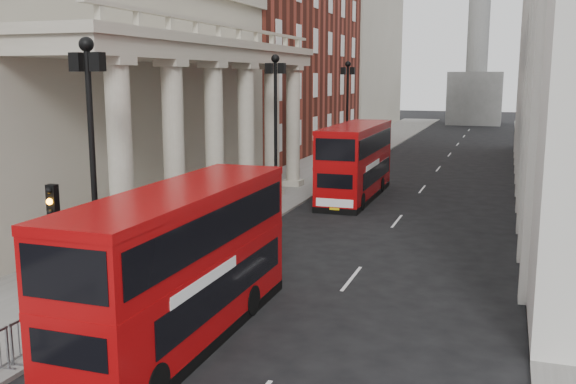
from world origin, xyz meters
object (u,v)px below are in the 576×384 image
object	(u,v)px
pedestrian_b	(191,206)
bus_far	(356,160)
lamp_post_south	(92,158)
traffic_light	(54,232)
pedestrian_c	(263,189)
monument_column	(479,18)
bus_near	(182,262)
lamp_post_mid	(276,122)
pedestrian_a	(158,215)
lamp_post_north	(347,108)

from	to	relation	value
pedestrian_b	bus_far	bearing A→B (deg)	-117.22
lamp_post_south	pedestrian_b	xyz separation A→B (m)	(-2.99, 11.92, -3.95)
traffic_light	pedestrian_c	size ratio (longest dim) A/B	2.65
bus_far	monument_column	bearing A→B (deg)	86.57
bus_near	lamp_post_south	bearing A→B (deg)	165.09
bus_far	pedestrian_c	world-z (taller)	bus_far
lamp_post_mid	pedestrian_b	xyz separation A→B (m)	(-2.99, -4.08, -3.95)
bus_far	pedestrian_c	bearing A→B (deg)	-138.44
lamp_post_mid	pedestrian_a	distance (m)	8.56
monument_column	traffic_light	xyz separation A→B (m)	(-6.50, -90.02, -12.88)
pedestrian_b	pedestrian_a	bearing A→B (deg)	89.78
bus_near	bus_far	size ratio (longest dim) A/B	0.97
monument_column	bus_near	world-z (taller)	monument_column
pedestrian_b	pedestrian_c	size ratio (longest dim) A/B	1.03
lamp_post_mid	traffic_light	xyz separation A→B (m)	(0.10, -18.02, -1.80)
monument_column	lamp_post_south	distance (m)	88.94
traffic_light	lamp_post_mid	bearing A→B (deg)	90.32
bus_near	pedestrian_a	world-z (taller)	bus_near
lamp_post_north	pedestrian_c	size ratio (longest dim) A/B	5.13
bus_far	pedestrian_a	world-z (taller)	bus_far
monument_column	lamp_post_mid	size ratio (longest dim) A/B	6.51
lamp_post_north	pedestrian_c	world-z (taller)	lamp_post_north
bus_far	lamp_post_mid	bearing A→B (deg)	-119.37
lamp_post_mid	bus_far	xyz separation A→B (m)	(3.12, 5.64, -2.59)
lamp_post_north	traffic_light	world-z (taller)	lamp_post_north
lamp_post_north	pedestrian_b	distance (m)	20.69
pedestrian_c	monument_column	bearing A→B (deg)	112.09
lamp_post_north	bus_near	distance (m)	33.17
lamp_post_south	bus_near	size ratio (longest dim) A/B	0.83
lamp_post_north	pedestrian_b	xyz separation A→B (m)	(-2.99, -20.08, -3.95)
bus_near	pedestrian_c	world-z (taller)	bus_near
monument_column	lamp_post_mid	distance (m)	73.14
lamp_post_north	pedestrian_a	xyz separation A→B (m)	(-3.24, -22.91, -3.87)
traffic_light	pedestrian_b	distance (m)	14.43
monument_column	pedestrian_a	bearing A→B (deg)	-97.11
pedestrian_b	lamp_post_mid	bearing A→B (deg)	-121.28
monument_column	bus_far	xyz separation A→B (m)	(-3.48, -66.36, -13.66)
lamp_post_mid	lamp_post_north	bearing A→B (deg)	90.00
pedestrian_a	lamp_post_south	bearing A→B (deg)	-102.73
pedestrian_a	pedestrian_b	size ratio (longest dim) A/B	1.10
pedestrian_a	pedestrian_b	bearing A→B (deg)	52.49
traffic_light	bus_near	world-z (taller)	traffic_light
traffic_light	pedestrian_b	xyz separation A→B (m)	(-3.09, 13.93, -2.15)
lamp_post_north	pedestrian_b	size ratio (longest dim) A/B	4.96
traffic_light	bus_near	distance (m)	3.59
bus_far	pedestrian_b	bearing A→B (deg)	-122.56
lamp_post_south	pedestrian_c	distance (m)	18.09
traffic_light	lamp_post_south	bearing A→B (deg)	92.84
lamp_post_mid	traffic_light	bearing A→B (deg)	-89.68
bus_near	bus_far	bearing A→B (deg)	90.53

